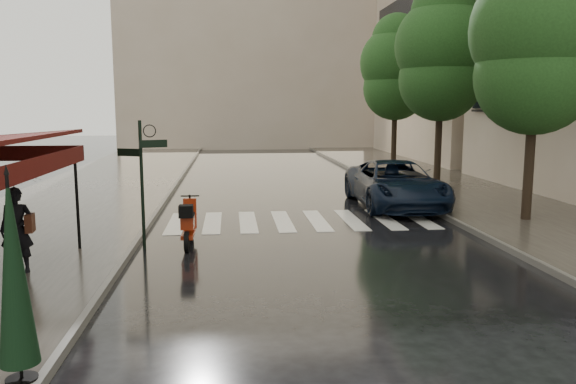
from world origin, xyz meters
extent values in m
plane|color=black|center=(0.00, 0.00, 0.00)|extent=(120.00, 120.00, 0.00)
cube|color=#38332D|center=(-4.50, 12.00, 0.06)|extent=(6.00, 60.00, 0.12)
cube|color=#38332D|center=(10.25, 12.00, 0.06)|extent=(5.50, 60.00, 0.12)
cube|color=#595651|center=(-1.45, 12.00, 0.07)|extent=(0.12, 60.00, 0.16)
cube|color=#595651|center=(7.45, 12.00, 0.07)|extent=(0.12, 60.00, 0.16)
cube|color=silver|center=(-0.70, 6.00, 0.01)|extent=(0.50, 3.20, 0.01)
cube|color=silver|center=(0.35, 6.00, 0.01)|extent=(0.50, 3.20, 0.01)
cube|color=silver|center=(1.40, 6.00, 0.01)|extent=(0.50, 3.20, 0.01)
cube|color=silver|center=(2.45, 6.00, 0.01)|extent=(0.50, 3.20, 0.01)
cube|color=silver|center=(3.50, 6.00, 0.01)|extent=(0.50, 3.20, 0.01)
cube|color=silver|center=(4.55, 6.00, 0.01)|extent=(0.50, 3.20, 0.01)
cube|color=silver|center=(5.60, 6.00, 0.01)|extent=(0.50, 3.20, 0.01)
cube|color=silver|center=(6.65, 6.00, 0.01)|extent=(0.50, 3.20, 0.01)
cube|color=#450B09|center=(-2.52, -0.50, 2.35)|extent=(0.04, 7.00, 0.35)
cylinder|color=black|center=(-2.65, 2.75, 1.29)|extent=(0.07, 0.07, 2.35)
cylinder|color=black|center=(-1.20, 3.00, 1.55)|extent=(0.08, 0.08, 3.10)
cube|color=black|center=(-0.90, 3.00, 2.55)|extent=(0.62, 0.26, 0.18)
cube|color=black|center=(-1.48, 3.00, 2.35)|extent=(0.56, 0.29, 0.18)
cube|color=tan|center=(16.50, 26.00, 9.25)|extent=(8.00, 16.00, 18.50)
cube|color=tan|center=(3.00, 38.00, 10.00)|extent=(22.00, 6.00, 20.00)
cylinder|color=black|center=(9.60, 5.00, 2.25)|extent=(0.28, 0.28, 4.26)
sphere|color=#193B15|center=(9.60, 5.00, 4.30)|extent=(3.40, 3.40, 3.40)
sphere|color=#193B15|center=(9.60, 5.00, 5.59)|extent=(3.80, 3.80, 3.80)
cylinder|color=black|center=(9.50, 12.00, 2.36)|extent=(0.28, 0.28, 4.48)
sphere|color=#193B15|center=(9.50, 12.00, 4.52)|extent=(3.40, 3.40, 3.40)
sphere|color=#193B15|center=(9.50, 12.00, 5.88)|extent=(3.80, 3.80, 3.80)
sphere|color=#193B15|center=(9.50, 12.00, 7.16)|extent=(2.60, 2.60, 2.60)
cylinder|color=black|center=(9.70, 19.00, 2.30)|extent=(0.28, 0.28, 4.37)
sphere|color=#193B15|center=(9.70, 19.00, 4.41)|extent=(3.40, 3.40, 3.40)
sphere|color=#193B15|center=(9.70, 19.00, 5.74)|extent=(3.80, 3.80, 3.80)
sphere|color=#193B15|center=(9.70, 19.00, 6.98)|extent=(2.60, 2.60, 2.60)
imported|color=black|center=(-3.34, 0.88, 0.98)|extent=(0.67, 0.48, 1.73)
imported|color=black|center=(-3.34, 0.88, 2.14)|extent=(1.12, 1.14, 0.94)
cube|color=#492113|center=(-3.09, 0.91, 1.12)|extent=(0.17, 0.33, 0.37)
cylinder|color=black|center=(-0.16, 2.63, 0.25)|extent=(0.11, 0.49, 0.49)
cylinder|color=black|center=(-0.14, 3.91, 0.25)|extent=(0.11, 0.49, 0.49)
cube|color=maroon|center=(-0.15, 3.30, 0.33)|extent=(0.30, 1.34, 0.10)
cube|color=maroon|center=(-0.15, 3.04, 0.64)|extent=(0.32, 0.57, 0.29)
cube|color=maroon|center=(-0.14, 3.76, 0.72)|extent=(0.33, 0.13, 0.77)
cylinder|color=black|center=(-0.14, 3.86, 1.15)|extent=(0.47, 0.04, 0.04)
cube|color=black|center=(-0.16, 2.66, 0.98)|extent=(0.33, 0.31, 0.29)
imported|color=black|center=(6.55, 8.11, 0.79)|extent=(2.69, 5.72, 1.58)
cylinder|color=black|center=(-1.65, -3.86, 0.14)|extent=(0.38, 0.38, 0.05)
cylinder|color=black|center=(-1.65, -3.86, 1.40)|extent=(0.04, 0.04, 2.47)
cone|color=black|center=(-1.65, -3.86, 1.53)|extent=(0.46, 0.46, 2.34)
camera|label=1|loc=(0.89, -10.51, 3.40)|focal=35.00mm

